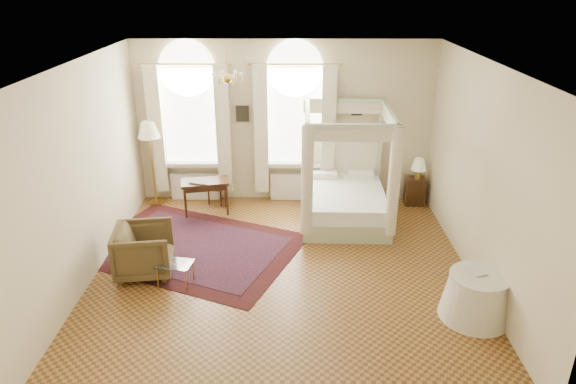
% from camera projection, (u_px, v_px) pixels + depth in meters
% --- Properties ---
extents(ground, '(6.00, 6.00, 0.00)m').
position_uv_depth(ground, '(283.00, 272.00, 8.29)').
color(ground, '#8F5F29').
rests_on(ground, ground).
extents(room_walls, '(6.00, 6.00, 6.00)m').
position_uv_depth(room_walls, '(282.00, 156.00, 7.51)').
color(room_walls, beige).
rests_on(room_walls, ground).
extents(window_left, '(1.62, 0.27, 3.29)m').
position_uv_depth(window_left, '(191.00, 132.00, 10.36)').
color(window_left, white).
rests_on(window_left, room_walls).
extents(window_right, '(1.62, 0.27, 3.29)m').
position_uv_depth(window_right, '(295.00, 132.00, 10.35)').
color(window_right, white).
rests_on(window_right, room_walls).
extents(chandelier, '(0.51, 0.45, 0.50)m').
position_uv_depth(chandelier, '(227.00, 77.00, 8.26)').
color(chandelier, '#B18F3B').
rests_on(chandelier, room_walls).
extents(wall_pictures, '(2.54, 0.03, 0.39)m').
position_uv_depth(wall_pictures, '(289.00, 112.00, 10.28)').
color(wall_pictures, black).
rests_on(wall_pictures, room_walls).
extents(canopy_bed, '(1.71, 2.08, 2.19)m').
position_uv_depth(canopy_bed, '(345.00, 197.00, 9.84)').
color(canopy_bed, '#B0B996').
rests_on(canopy_bed, ground).
extents(nightstand, '(0.42, 0.38, 0.57)m').
position_uv_depth(nightstand, '(414.00, 191.00, 10.65)').
color(nightstand, '#37200F').
rests_on(nightstand, ground).
extents(nightstand_lamp, '(0.30, 0.30, 0.44)m').
position_uv_depth(nightstand_lamp, '(419.00, 166.00, 10.38)').
color(nightstand_lamp, '#B18F3B').
rests_on(nightstand_lamp, nightstand).
extents(writing_desk, '(1.00, 0.66, 0.69)m').
position_uv_depth(writing_desk, '(205.00, 185.00, 10.11)').
color(writing_desk, '#37200F').
rests_on(writing_desk, ground).
extents(laptop, '(0.41, 0.33, 0.03)m').
position_uv_depth(laptop, '(198.00, 182.00, 9.98)').
color(laptop, black).
rests_on(laptop, writing_desk).
extents(stool, '(0.44, 0.44, 0.41)m').
position_uv_depth(stool, '(217.00, 188.00, 10.65)').
color(stool, '#47401E').
rests_on(stool, ground).
extents(armchair, '(0.99, 0.97, 0.80)m').
position_uv_depth(armchair, '(144.00, 251.00, 8.12)').
color(armchair, '#4B3C20').
rests_on(armchair, ground).
extents(coffee_table, '(0.60, 0.47, 0.37)m').
position_uv_depth(coffee_table, '(175.00, 265.00, 7.85)').
color(coffee_table, silver).
rests_on(coffee_table, ground).
extents(floor_lamp, '(0.45, 0.45, 1.76)m').
position_uv_depth(floor_lamp, '(149.00, 134.00, 10.20)').
color(floor_lamp, '#B18F3B').
rests_on(floor_lamp, ground).
extents(oriental_rug, '(4.23, 3.70, 0.01)m').
position_uv_depth(oriental_rug, '(193.00, 247.00, 9.02)').
color(oriental_rug, '#3A0E10').
rests_on(oriental_rug, ground).
extents(side_table, '(0.98, 0.98, 0.67)m').
position_uv_depth(side_table, '(476.00, 296.00, 7.09)').
color(side_table, white).
rests_on(side_table, ground).
extents(book, '(0.27, 0.31, 0.02)m').
position_uv_depth(book, '(470.00, 272.00, 7.01)').
color(book, black).
rests_on(book, side_table).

